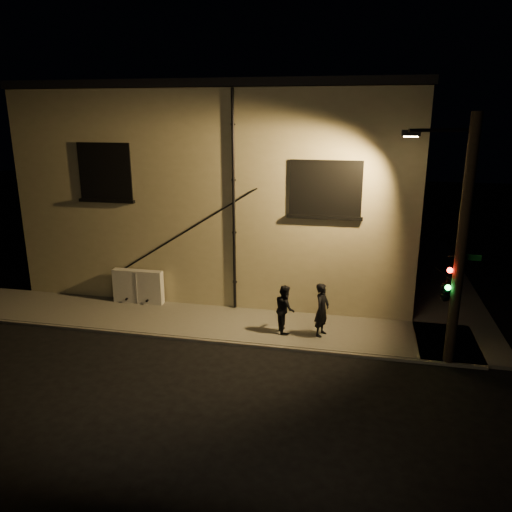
% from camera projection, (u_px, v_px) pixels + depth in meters
% --- Properties ---
extents(ground, '(90.00, 90.00, 0.00)m').
position_uv_depth(ground, '(265.00, 347.00, 16.80)').
color(ground, black).
extents(sidewalk, '(21.00, 16.00, 0.12)m').
position_uv_depth(sidewalk, '(314.00, 302.00, 20.66)').
color(sidewalk, '#616058').
rests_on(sidewalk, ground).
extents(building, '(16.20, 12.23, 8.80)m').
position_uv_depth(building, '(241.00, 180.00, 24.63)').
color(building, '#BEB388').
rests_on(building, ground).
extents(utility_cabinet, '(2.09, 0.35, 1.37)m').
position_uv_depth(utility_cabinet, '(138.00, 286.00, 20.27)').
color(utility_cabinet, beige).
rests_on(utility_cabinet, sidewalk).
extents(pedestrian_a, '(0.66, 0.80, 1.89)m').
position_uv_depth(pedestrian_a, '(322.00, 310.00, 17.20)').
color(pedestrian_a, black).
rests_on(pedestrian_a, sidewalk).
extents(pedestrian_b, '(0.91, 1.01, 1.71)m').
position_uv_depth(pedestrian_b, '(285.00, 309.00, 17.53)').
color(pedestrian_b, black).
rests_on(pedestrian_b, sidewalk).
extents(traffic_signal, '(1.35, 2.02, 3.41)m').
position_uv_depth(traffic_signal, '(446.00, 290.00, 15.19)').
color(traffic_signal, black).
rests_on(traffic_signal, sidewalk).
extents(streetlamp_pole, '(2.04, 1.40, 7.65)m').
position_uv_depth(streetlamp_pole, '(459.00, 239.00, 14.66)').
color(streetlamp_pole, black).
rests_on(streetlamp_pole, ground).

